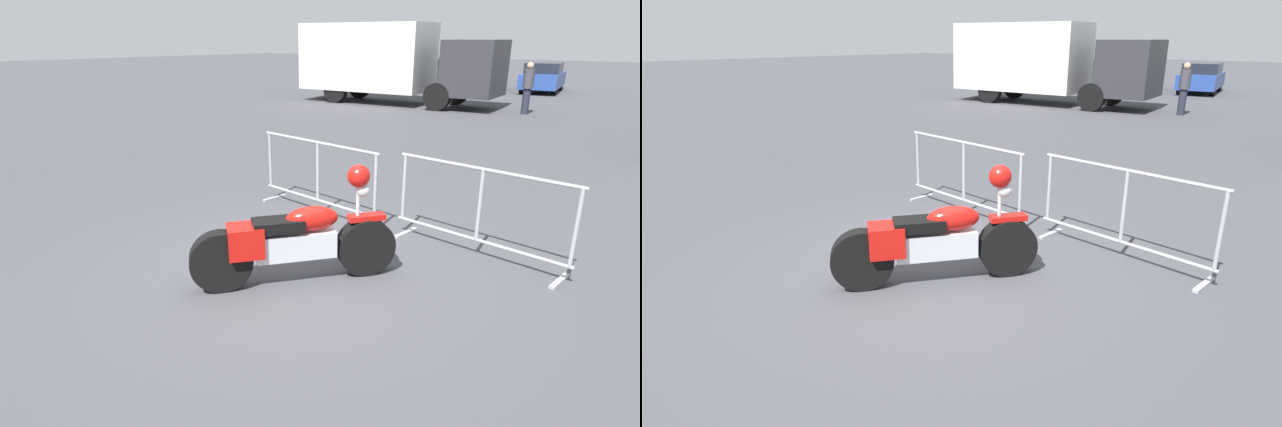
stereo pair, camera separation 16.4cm
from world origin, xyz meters
The scene contains 9 objects.
ground_plane centered at (0.00, 0.00, 0.00)m, with size 120.00×120.00×0.00m, color #424247.
motorcycle centered at (0.17, -0.14, 0.47)m, with size 1.44×1.84×1.23m.
crowd_barrier_near centered at (-1.03, 1.69, 0.55)m, with size 2.20×0.63×1.07m.
crowd_barrier_far centered at (1.37, 1.69, 0.55)m, with size 2.20×0.63×1.07m.
box_truck centered at (-7.28, 13.55, 1.64)m, with size 7.87×2.93×2.98m.
parked_car_green centered at (-9.94, 21.42, 0.70)m, with size 2.28×4.29×1.38m.
parked_car_silver centered at (-6.87, 21.80, 0.71)m, with size 2.30×4.32×1.39m.
parked_car_blue centered at (-3.80, 21.86, 0.68)m, with size 2.23×4.19×1.35m.
pedestrian centered at (-2.02, 13.93, 0.92)m, with size 0.48×0.48×1.69m.
Camera 2 is at (3.50, -3.56, 2.44)m, focal length 28.00 mm.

